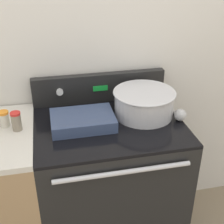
{
  "coord_description": "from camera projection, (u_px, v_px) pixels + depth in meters",
  "views": [
    {
      "loc": [
        -0.3,
        -1.14,
        1.81
      ],
      "look_at": [
        0.02,
        0.33,
        1.0
      ],
      "focal_mm": 50.0,
      "sensor_mm": 36.0,
      "label": 1
    }
  ],
  "objects": [
    {
      "name": "kitchen_wall",
      "position": [
        97.0,
        49.0,
        1.87
      ],
      "size": [
        8.0,
        0.05,
        2.5
      ],
      "color": "silver",
      "rests_on": "ground_plane"
    },
    {
      "name": "stove_range",
      "position": [
        109.0,
        188.0,
        1.94
      ],
      "size": [
        0.82,
        0.66,
        0.94
      ],
      "color": "black",
      "rests_on": "ground_plane"
    },
    {
      "name": "control_panel",
      "position": [
        100.0,
        88.0,
        1.92
      ],
      "size": [
        0.82,
        0.07,
        0.18
      ],
      "color": "black",
      "rests_on": "stove_range"
    },
    {
      "name": "mixing_bowl",
      "position": [
        144.0,
        102.0,
        1.77
      ],
      "size": [
        0.35,
        0.35,
        0.15
      ],
      "color": "silver",
      "rests_on": "stove_range"
    },
    {
      "name": "casserole_dish",
      "position": [
        83.0,
        120.0,
        1.68
      ],
      "size": [
        0.34,
        0.24,
        0.06
      ],
      "color": "#38476B",
      "rests_on": "stove_range"
    },
    {
      "name": "ladle",
      "position": [
        179.0,
        114.0,
        1.75
      ],
      "size": [
        0.07,
        0.33,
        0.07
      ],
      "color": "#B7B7B7",
      "rests_on": "stove_range"
    },
    {
      "name": "spice_jar_red_cap",
      "position": [
        16.0,
        121.0,
        1.61
      ],
      "size": [
        0.05,
        0.05,
        0.1
      ],
      "color": "gray",
      "rests_on": "side_counter"
    },
    {
      "name": "spice_jar_orange_cap",
      "position": [
        4.0,
        119.0,
        1.65
      ],
      "size": [
        0.06,
        0.06,
        0.09
      ],
      "color": "beige",
      "rests_on": "side_counter"
    }
  ]
}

